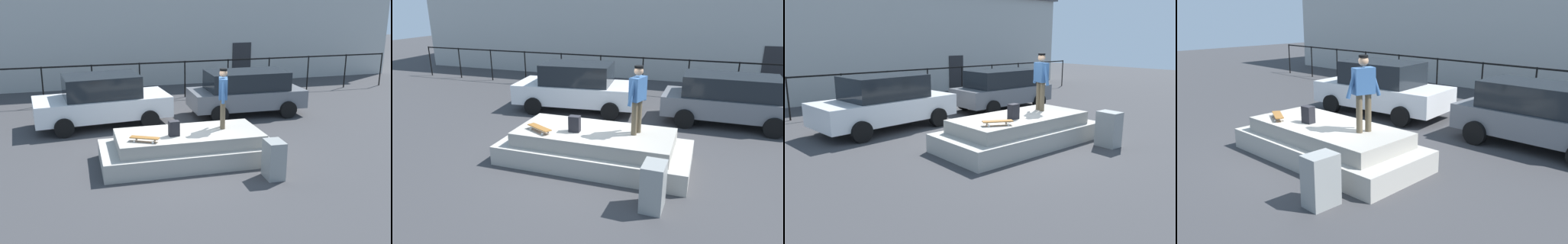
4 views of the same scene
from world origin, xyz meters
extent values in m
plane|color=#38383A|center=(0.00, 0.00, 0.00)|extent=(60.00, 60.00, 0.00)
cube|color=#ADA89E|center=(0.21, -0.18, 0.25)|extent=(4.86, 2.17, 0.50)
cube|color=#A09B91|center=(0.21, -0.18, 0.67)|extent=(3.99, 1.78, 0.35)
cylinder|color=brown|center=(1.22, -0.12, 1.28)|extent=(0.14, 0.14, 0.86)
cylinder|color=brown|center=(1.29, 0.09, 1.28)|extent=(0.14, 0.14, 0.86)
cube|color=#33598C|center=(1.25, -0.02, 1.99)|extent=(0.37, 0.52, 0.58)
cylinder|color=#33598C|center=(1.16, -0.29, 1.94)|extent=(0.17, 0.29, 0.62)
cylinder|color=#33598C|center=(1.34, 0.25, 1.94)|extent=(0.17, 0.29, 0.62)
sphere|color=tan|center=(1.25, -0.02, 2.42)|extent=(0.22, 0.22, 0.22)
cylinder|color=black|center=(1.25, -0.02, 2.52)|extent=(0.26, 0.26, 0.05)
cube|color=brown|center=(-1.09, -0.68, 0.95)|extent=(0.78, 0.53, 0.02)
cylinder|color=silver|center=(-0.91, -0.88, 0.87)|extent=(0.06, 0.05, 0.06)
cylinder|color=silver|center=(-0.82, -0.71, 0.87)|extent=(0.06, 0.05, 0.06)
cylinder|color=silver|center=(-1.36, -0.65, 0.87)|extent=(0.06, 0.05, 0.06)
cylinder|color=silver|center=(-1.27, -0.48, 0.87)|extent=(0.06, 0.05, 0.06)
cube|color=black|center=(-0.25, -0.39, 1.05)|extent=(0.29, 0.22, 0.41)
cube|color=white|center=(-1.84, 4.03, 0.68)|extent=(4.81, 2.41, 0.72)
cube|color=black|center=(-1.84, 4.03, 1.42)|extent=(2.71, 1.97, 0.76)
cylinder|color=black|center=(-3.37, 4.87, 0.32)|extent=(0.66, 0.28, 0.64)
cylinder|color=black|center=(-3.17, 2.90, 0.32)|extent=(0.66, 0.28, 0.64)
cylinder|color=black|center=(-0.52, 5.17, 0.32)|extent=(0.66, 0.28, 0.64)
cylinder|color=black|center=(-0.31, 3.19, 0.32)|extent=(0.66, 0.28, 0.64)
cube|color=slate|center=(3.56, 4.11, 0.65)|extent=(4.32, 1.81, 0.67)
cube|color=black|center=(3.56, 4.11, 1.33)|extent=(3.02, 1.59, 0.69)
cylinder|color=black|center=(2.24, 5.03, 0.32)|extent=(0.64, 0.22, 0.64)
cylinder|color=black|center=(2.22, 3.20, 0.32)|extent=(0.64, 0.22, 0.64)
cylinder|color=black|center=(4.90, 5.01, 0.32)|extent=(0.64, 0.22, 0.64)
cylinder|color=black|center=(4.89, 3.19, 0.32)|extent=(0.64, 0.22, 0.64)
cube|color=gray|center=(2.01, -1.91, 0.49)|extent=(0.46, 0.61, 0.99)
cylinder|color=black|center=(-4.00, 7.52, 0.81)|extent=(0.06, 0.06, 1.62)
cylinder|color=black|center=(-2.00, 7.52, 0.81)|extent=(0.06, 0.06, 1.62)
cylinder|color=black|center=(0.00, 7.52, 0.81)|extent=(0.06, 0.06, 1.62)
cylinder|color=black|center=(2.00, 7.52, 0.81)|extent=(0.06, 0.06, 1.62)
cylinder|color=black|center=(4.00, 7.52, 0.81)|extent=(0.06, 0.06, 1.62)
cylinder|color=black|center=(6.00, 7.52, 0.81)|extent=(0.06, 0.06, 1.62)
cylinder|color=black|center=(8.00, 7.52, 0.81)|extent=(0.06, 0.06, 1.62)
cylinder|color=black|center=(10.00, 7.52, 0.81)|extent=(0.06, 0.06, 1.62)
cylinder|color=black|center=(12.00, 7.52, 0.81)|extent=(0.06, 0.06, 1.62)
cube|color=black|center=(0.00, 7.52, 1.58)|extent=(24.00, 0.04, 0.06)
cube|color=#B2B2AD|center=(0.00, 13.93, 2.75)|extent=(28.52, 7.18, 5.50)
cube|color=#262628|center=(5.70, 10.33, 1.00)|extent=(1.00, 0.06, 2.00)
camera|label=1|loc=(-2.76, -11.95, 4.68)|focal=42.31mm
camera|label=2|loc=(2.79, -8.12, 3.97)|focal=32.08mm
camera|label=3|loc=(-7.24, -7.37, 2.98)|focal=34.24mm
camera|label=4|loc=(7.41, -6.29, 3.46)|focal=37.90mm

